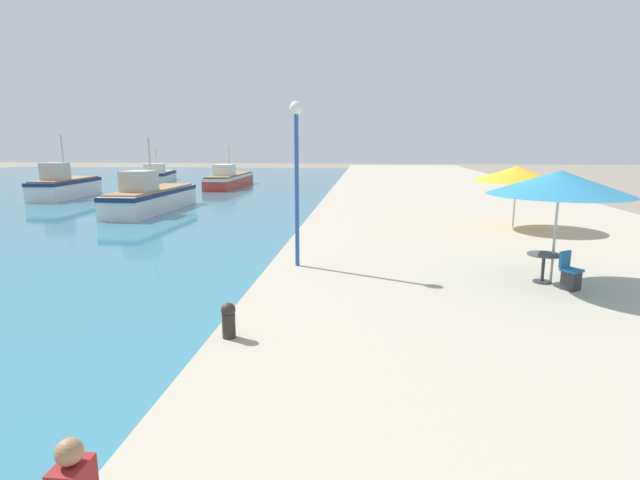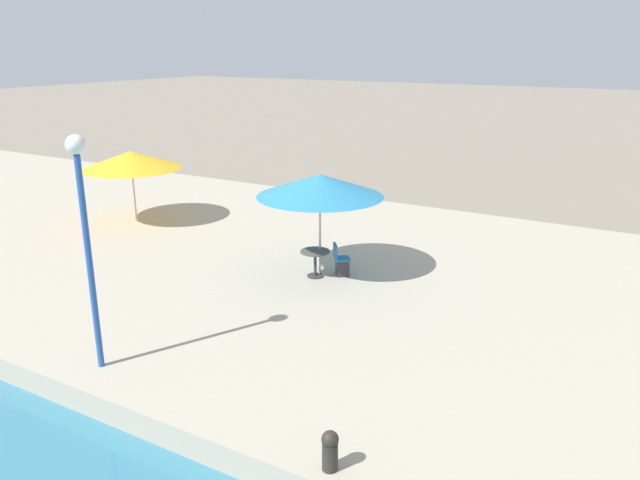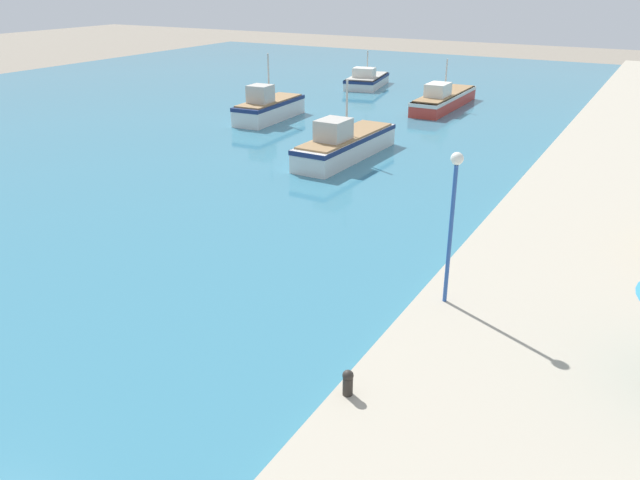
# 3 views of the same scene
# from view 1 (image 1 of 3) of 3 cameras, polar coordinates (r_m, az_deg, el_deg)

# --- Properties ---
(quay_promenade) EXTENTS (16.00, 90.00, 0.56)m
(quay_promenade) POSITION_cam_1_polar(r_m,az_deg,el_deg) (34.34, 14.28, 4.50)
(quay_promenade) COLOR #B2A893
(quay_promenade) RESTS_ON ground_plane
(fishing_boat_near) EXTENTS (2.38, 8.48, 4.29)m
(fishing_boat_near) POSITION_cam_1_polar(r_m,az_deg,el_deg) (30.83, -18.76, 4.67)
(fishing_boat_near) COLOR silver
(fishing_boat_near) RESTS_ON water_basin
(fishing_boat_mid) EXTENTS (2.49, 6.76, 4.54)m
(fishing_boat_mid) POSITION_cam_1_polar(r_m,az_deg,el_deg) (40.81, -27.15, 5.55)
(fishing_boat_mid) COLOR silver
(fishing_boat_mid) RESTS_ON water_basin
(fishing_boat_far) EXTENTS (2.21, 9.71, 3.67)m
(fishing_boat_far) POSITION_cam_1_polar(r_m,az_deg,el_deg) (46.31, -10.32, 6.90)
(fishing_boat_far) COLOR red
(fishing_boat_far) RESTS_ON water_basin
(fishing_boat_distant) EXTENTS (3.90, 6.70, 3.21)m
(fishing_boat_distant) POSITION_cam_1_polar(r_m,az_deg,el_deg) (55.26, -18.12, 7.09)
(fishing_boat_distant) COLOR silver
(fishing_boat_distant) RESTS_ON water_basin
(cafe_umbrella_pink) EXTENTS (3.39, 3.39, 2.81)m
(cafe_umbrella_pink) POSITION_cam_1_polar(r_m,az_deg,el_deg) (13.42, 25.71, 5.92)
(cafe_umbrella_pink) COLOR #B7B7B7
(cafe_umbrella_pink) RESTS_ON quay_promenade
(cafe_umbrella_white) EXTENTS (3.46, 3.46, 2.52)m
(cafe_umbrella_white) POSITION_cam_1_polar(r_m,az_deg,el_deg) (21.82, 21.56, 7.06)
(cafe_umbrella_white) COLOR #B7B7B7
(cafe_umbrella_white) RESTS_ON quay_promenade
(cafe_table) EXTENTS (0.80, 0.80, 0.74)m
(cafe_table) POSITION_cam_1_polar(r_m,az_deg,el_deg) (13.67, 24.18, -2.29)
(cafe_table) COLOR #333338
(cafe_table) RESTS_ON quay_promenade
(cafe_chair_left) EXTENTS (0.58, 0.59, 0.91)m
(cafe_chair_left) POSITION_cam_1_polar(r_m,az_deg,el_deg) (13.35, 26.69, -3.73)
(cafe_chair_left) COLOR #2D2D33
(cafe_chair_left) RESTS_ON quay_promenade
(mooring_bollard) EXTENTS (0.26, 0.26, 0.65)m
(mooring_bollard) POSITION_cam_1_polar(r_m,az_deg,el_deg) (9.21, -10.41, -8.89)
(mooring_bollard) COLOR #2D2823
(mooring_bollard) RESTS_ON quay_promenade
(lamppost) EXTENTS (0.36, 0.36, 4.56)m
(lamppost) POSITION_cam_1_polar(r_m,az_deg,el_deg) (13.90, -2.70, 9.54)
(lamppost) COLOR #28519E
(lamppost) RESTS_ON quay_promenade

